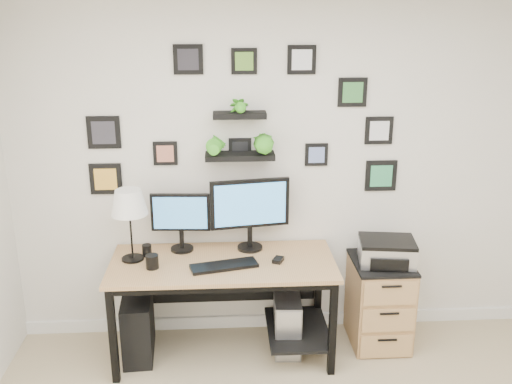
{
  "coord_description": "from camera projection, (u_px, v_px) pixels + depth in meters",
  "views": [
    {
      "loc": [
        -0.42,
        -2.08,
        2.48
      ],
      "look_at": [
        -0.19,
        1.83,
        1.2
      ],
      "focal_mm": 40.0,
      "sensor_mm": 36.0,
      "label": 1
    }
  ],
  "objects": [
    {
      "name": "printer",
      "position": [
        387.0,
        251.0,
        4.19
      ],
      "size": [
        0.44,
        0.37,
        0.18
      ],
      "color": "silver",
      "rests_on": "file_cabinet"
    },
    {
      "name": "room",
      "position": [
        278.0,
        320.0,
        4.63
      ],
      "size": [
        4.0,
        4.0,
        4.0
      ],
      "color": "tan",
      "rests_on": "ground"
    },
    {
      "name": "monitor_left",
      "position": [
        181.0,
        218.0,
        4.16
      ],
      "size": [
        0.43,
        0.18,
        0.44
      ],
      "color": "black",
      "rests_on": "desk"
    },
    {
      "name": "desk",
      "position": [
        228.0,
        275.0,
        4.13
      ],
      "size": [
        1.6,
        0.7,
        0.75
      ],
      "color": "tan",
      "rests_on": "ground"
    },
    {
      "name": "pc_tower_grey",
      "position": [
        287.0,
        321.0,
        4.3
      ],
      "size": [
        0.22,
        0.45,
        0.43
      ],
      "color": "gray",
      "rests_on": "ground"
    },
    {
      "name": "table_lamp",
      "position": [
        129.0,
        204.0,
        3.95
      ],
      "size": [
        0.26,
        0.26,
        0.52
      ],
      "color": "black",
      "rests_on": "desk"
    },
    {
      "name": "pen_cup",
      "position": [
        147.0,
        250.0,
        4.13
      ],
      "size": [
        0.07,
        0.07,
        0.09
      ],
      "primitive_type": "cylinder",
      "color": "black",
      "rests_on": "desk"
    },
    {
      "name": "keyboard",
      "position": [
        224.0,
        266.0,
        3.96
      ],
      "size": [
        0.49,
        0.25,
        0.02
      ],
      "primitive_type": "cube",
      "rotation": [
        0.0,
        0.0,
        0.23
      ],
      "color": "black",
      "rests_on": "desk"
    },
    {
      "name": "pc_tower_black",
      "position": [
        138.0,
        326.0,
        4.21
      ],
      "size": [
        0.24,
        0.48,
        0.47
      ],
      "primitive_type": "cube",
      "rotation": [
        0.0,
        0.0,
        0.06
      ],
      "color": "black",
      "rests_on": "ground"
    },
    {
      "name": "mouse",
      "position": [
        278.0,
        260.0,
        4.04
      ],
      "size": [
        0.09,
        0.11,
        0.03
      ],
      "primitive_type": "cube",
      "rotation": [
        0.0,
        0.0,
        -0.43
      ],
      "color": "black",
      "rests_on": "desk"
    },
    {
      "name": "monitor_right",
      "position": [
        250.0,
        208.0,
        4.16
      ],
      "size": [
        0.58,
        0.22,
        0.54
      ],
      "color": "black",
      "rests_on": "desk"
    },
    {
      "name": "file_cabinet",
      "position": [
        379.0,
        302.0,
        4.34
      ],
      "size": [
        0.43,
        0.53,
        0.67
      ],
      "color": "tan",
      "rests_on": "ground"
    },
    {
      "name": "mug",
      "position": [
        152.0,
        262.0,
        3.93
      ],
      "size": [
        0.09,
        0.09,
        0.1
      ],
      "primitive_type": "cylinder",
      "color": "black",
      "rests_on": "desk"
    },
    {
      "name": "wall_decor",
      "position": [
        244.0,
        129.0,
        4.07
      ],
      "size": [
        2.29,
        0.18,
        1.09
      ],
      "color": "black",
      "rests_on": "ground"
    }
  ]
}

